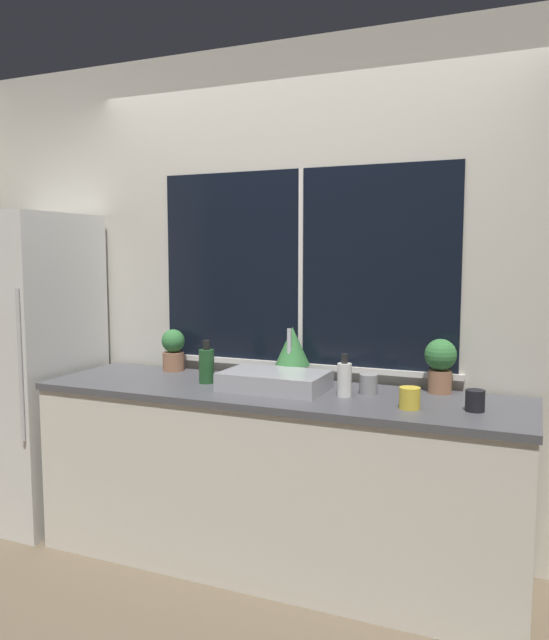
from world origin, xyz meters
TOP-DOWN VIEW (x-y plane):
  - ground_plane at (0.00, 0.00)m, footprint 14.00×14.00m
  - wall_back at (0.00, 0.72)m, footprint 8.00×0.09m
  - wall_left at (-2.18, 1.50)m, footprint 0.06×7.00m
  - counter at (0.00, 0.32)m, footprint 2.45×0.67m
  - refrigerator at (-1.59, 0.32)m, footprint 0.63×0.70m
  - sink at (-0.01, 0.34)m, footprint 0.51×0.38m
  - potted_plant_left at (-0.75, 0.58)m, footprint 0.13×0.13m
  - potted_plant_center at (-0.01, 0.58)m, footprint 0.19×0.19m
  - potted_plant_right at (0.76, 0.58)m, footprint 0.15×0.15m
  - soap_bottle at (0.36, 0.33)m, footprint 0.07×0.07m
  - bottle_tall at (-0.40, 0.34)m, footprint 0.08×0.08m
  - mug_grey at (0.45, 0.43)m, footprint 0.09×0.09m
  - mug_black at (0.95, 0.28)m, footprint 0.08×0.08m
  - mug_yellow at (0.69, 0.21)m, footprint 0.09×0.09m

SIDE VIEW (x-z plane):
  - ground_plane at x=0.00m, z-range 0.00..0.00m
  - counter at x=0.00m, z-range 0.00..0.90m
  - refrigerator at x=-1.59m, z-range 0.00..1.80m
  - sink at x=-0.01m, z-range 0.80..1.09m
  - mug_black at x=0.95m, z-range 0.90..0.99m
  - mug_yellow at x=0.69m, z-range 0.90..1.00m
  - mug_grey at x=0.45m, z-range 0.90..1.00m
  - soap_bottle at x=0.36m, z-range 0.88..1.09m
  - bottle_tall at x=-0.40m, z-range 0.88..1.11m
  - potted_plant_left at x=-0.75m, z-range 0.90..1.14m
  - potted_plant_right at x=0.76m, z-range 0.92..1.18m
  - potted_plant_center at x=-0.01m, z-range 0.92..1.21m
  - wall_left at x=-2.18m, z-range 0.00..2.70m
  - wall_back at x=0.00m, z-range 0.00..2.70m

